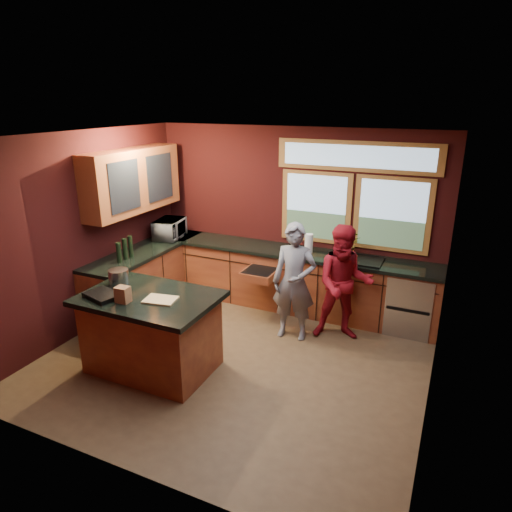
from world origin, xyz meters
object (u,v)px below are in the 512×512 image
Objects in this scene: island at (152,332)px; stock_pot at (119,277)px; cutting_board at (160,300)px; person_grey at (294,282)px; person_red at (344,283)px.

island is 0.80m from stock_pot.
cutting_board is at bearing -14.04° from island.
stock_pot is (-0.55, 0.15, 0.56)m from island.
stock_pot is (-1.80, -1.27, 0.24)m from person_grey.
person_grey reaches higher than cutting_board.
island is 2.52m from person_red.
island is 1.92m from person_grey.
person_red is 4.49× the size of cutting_board.
person_grey is at bearing -175.22° from person_red.
cutting_board is 0.78m from stock_pot.
island is 0.97× the size of person_grey.
person_grey is 1.01× the size of person_red.
stock_pot is at bearing 165.07° from cutting_board.
island is 6.46× the size of stock_pot.
person_red is at bearing 46.06° from cutting_board.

